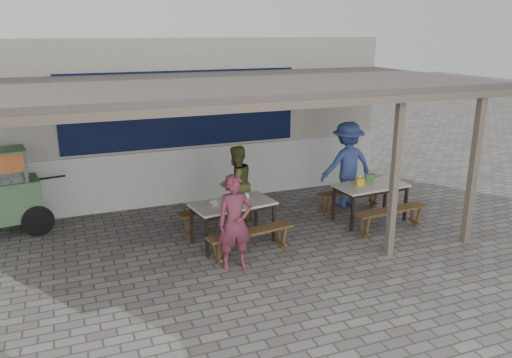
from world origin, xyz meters
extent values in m
plane|color=slate|center=(0.00, 0.00, 0.00)|extent=(60.00, 60.00, 0.00)
cube|color=beige|center=(0.00, 3.60, 1.75)|extent=(9.00, 1.20, 3.50)
cube|color=white|center=(0.00, 2.97, 0.60)|extent=(9.00, 0.10, 1.20)
cube|color=#0E1543|center=(-0.20, 2.98, 2.05)|extent=(5.00, 0.03, 1.60)
cube|color=#584F4C|center=(0.00, 1.00, 2.75)|extent=(9.00, 4.20, 0.12)
cube|color=#6A5F50|center=(0.00, -1.05, 2.65)|extent=(9.00, 0.12, 0.12)
cube|color=#6A5F50|center=(3.90, -1.00, 1.35)|extent=(0.12, 0.12, 2.70)
cube|color=#6A5F50|center=(2.35, -0.90, 1.35)|extent=(0.11, 0.11, 2.70)
cube|color=beige|center=(0.04, 0.51, 0.73)|extent=(1.52, 0.96, 0.04)
cube|color=black|center=(0.04, 0.51, 0.67)|extent=(1.41, 0.84, 0.06)
cube|color=black|center=(-0.56, 0.10, 0.35)|extent=(0.05, 0.05, 0.71)
cube|color=black|center=(0.73, 0.29, 0.35)|extent=(0.05, 0.05, 0.71)
cube|color=black|center=(-0.65, 0.73, 0.35)|extent=(0.05, 0.05, 0.71)
cube|color=black|center=(0.64, 0.92, 0.35)|extent=(0.05, 0.05, 0.71)
cube|color=brown|center=(0.14, -0.12, 0.43)|extent=(1.55, 0.50, 0.04)
cube|color=brown|center=(-0.47, -0.21, 0.21)|extent=(0.09, 0.28, 0.41)
cube|color=brown|center=(0.74, -0.03, 0.21)|extent=(0.09, 0.28, 0.41)
cube|color=brown|center=(-0.05, 1.14, 0.43)|extent=(1.55, 0.50, 0.04)
cube|color=brown|center=(-0.66, 1.05, 0.21)|extent=(0.09, 0.28, 0.41)
cube|color=brown|center=(0.55, 1.23, 0.21)|extent=(0.09, 0.28, 0.41)
cube|color=beige|center=(2.91, 0.54, 0.73)|extent=(1.45, 0.83, 0.04)
cube|color=black|center=(2.91, 0.54, 0.67)|extent=(1.34, 0.73, 0.06)
cube|color=black|center=(2.29, 0.19, 0.35)|extent=(0.05, 0.05, 0.71)
cube|color=black|center=(3.57, 0.27, 0.35)|extent=(0.05, 0.05, 0.71)
cube|color=black|center=(2.25, 0.80, 0.35)|extent=(0.05, 0.05, 0.71)
cube|color=black|center=(3.53, 0.89, 0.35)|extent=(0.05, 0.05, 0.71)
cube|color=brown|center=(2.95, -0.10, 0.43)|extent=(1.52, 0.38, 0.04)
cube|color=brown|center=(2.36, -0.14, 0.21)|extent=(0.07, 0.28, 0.41)
cube|color=brown|center=(3.55, -0.06, 0.21)|extent=(0.07, 0.28, 0.41)
cube|color=brown|center=(2.87, 1.17, 0.43)|extent=(1.52, 0.38, 0.04)
cube|color=brown|center=(2.27, 1.13, 0.21)|extent=(0.07, 0.28, 0.41)
cube|color=brown|center=(3.46, 1.22, 0.21)|extent=(0.07, 0.28, 0.41)
cube|color=#689362|center=(-3.80, 2.40, 0.66)|extent=(1.47, 0.91, 0.71)
cube|color=#689362|center=(-3.80, 2.40, 0.29)|extent=(1.41, 0.86, 0.05)
cylinder|color=black|center=(-3.19, 2.10, 0.29)|extent=(0.57, 0.14, 0.57)
cylinder|color=black|center=(-2.99, 2.52, 0.97)|extent=(0.71, 0.15, 0.04)
imported|color=brown|center=(-0.24, -0.44, 0.77)|extent=(0.59, 0.41, 1.53)
imported|color=brown|center=(0.45, 1.50, 0.76)|extent=(0.90, 0.80, 1.52)
imported|color=#3D539A|center=(2.96, 1.52, 0.91)|extent=(1.18, 0.68, 1.82)
cube|color=yellow|center=(2.68, 0.59, 0.82)|extent=(0.18, 0.18, 0.15)
cube|color=#417D37|center=(3.04, 0.79, 0.81)|extent=(0.22, 0.18, 0.12)
cylinder|color=silver|center=(0.35, 0.65, 0.80)|extent=(0.09, 0.09, 0.10)
imported|color=silver|center=(-0.28, 0.55, 0.77)|extent=(0.20, 0.20, 0.04)
camera|label=1|loc=(-2.59, -7.30, 3.64)|focal=35.00mm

